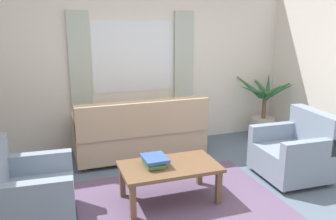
{
  "coord_description": "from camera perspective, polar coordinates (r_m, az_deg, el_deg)",
  "views": [
    {
      "loc": [
        -1.31,
        -3.23,
        2.04
      ],
      "look_at": [
        0.05,
        0.7,
        0.95
      ],
      "focal_mm": 37.78,
      "sensor_mm": 36.0,
      "label": 1
    }
  ],
  "objects": [
    {
      "name": "potted_plant",
      "position": [
        6.33,
        15.16,
        -0.15
      ],
      "size": [
        1.05,
        1.1,
        1.15
      ],
      "color": "#B7B2A8",
      "rests_on": "ground_plane"
    },
    {
      "name": "coffee_table",
      "position": [
        4.03,
        0.24,
        -9.61
      ],
      "size": [
        1.1,
        0.64,
        0.44
      ],
      "color": "brown",
      "rests_on": "ground_plane"
    },
    {
      "name": "window_with_curtains",
      "position": [
        5.59,
        -5.51,
        8.53
      ],
      "size": [
        1.98,
        0.07,
        1.4
      ],
      "color": "white"
    },
    {
      "name": "couch",
      "position": [
        5.28,
        -4.54,
        -3.84
      ],
      "size": [
        1.9,
        0.82,
        0.92
      ],
      "rotation": [
        0.0,
        0.0,
        3.14
      ],
      "color": "tan",
      "rests_on": "ground_plane"
    },
    {
      "name": "armchair_right",
      "position": [
        4.91,
        19.91,
        -6.36
      ],
      "size": [
        0.84,
        0.86,
        0.88
      ],
      "rotation": [
        0.0,
        0.0,
        -1.6
      ],
      "color": "gray",
      "rests_on": "ground_plane"
    },
    {
      "name": "armchair_left",
      "position": [
        3.84,
        -22.02,
        -12.51
      ],
      "size": [
        0.87,
        0.88,
        0.88
      ],
      "rotation": [
        0.0,
        0.0,
        1.52
      ],
      "color": "gray",
      "rests_on": "ground_plane"
    },
    {
      "name": "wall_back",
      "position": [
        5.69,
        -5.67,
        7.11
      ],
      "size": [
        5.32,
        0.12,
        2.6
      ],
      "primitive_type": "cube",
      "color": "silver",
      "rests_on": "ground_plane"
    },
    {
      "name": "ground_plane",
      "position": [
        4.04,
        2.67,
        -15.7
      ],
      "size": [
        6.24,
        6.24,
        0.0
      ],
      "primitive_type": "plane",
      "color": "slate"
    },
    {
      "name": "book_stack_on_table",
      "position": [
        3.98,
        -2.25,
        -8.19
      ],
      "size": [
        0.27,
        0.32,
        0.1
      ],
      "color": "orange",
      "rests_on": "coffee_table"
    },
    {
      "name": "area_rug",
      "position": [
        4.04,
        2.67,
        -15.63
      ],
      "size": [
        2.26,
        2.09,
        0.01
      ],
      "primitive_type": "cube",
      "color": "#604C6B",
      "rests_on": "ground_plane"
    }
  ]
}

